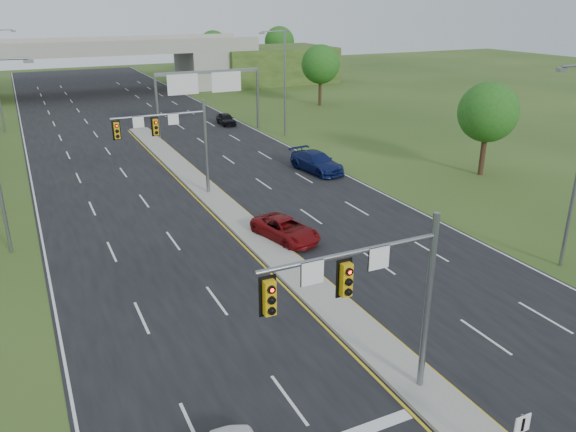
{
  "coord_description": "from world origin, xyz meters",
  "views": [
    {
      "loc": [
        -11.94,
        -13.42,
        13.52
      ],
      "look_at": [
        -0.02,
        11.24,
        3.0
      ],
      "focal_mm": 35.0,
      "sensor_mm": 36.0,
      "label": 1
    }
  ],
  "objects_px": {
    "signal_mast_near": "(377,289)",
    "signal_mast_far": "(175,135)",
    "overpass": "(96,70)",
    "car_far_a": "(286,229)",
    "sign_gantry": "(207,84)",
    "car_far_b": "(317,162)",
    "car_far_c": "(226,119)"
  },
  "relations": [
    {
      "from": "sign_gantry",
      "to": "signal_mast_near",
      "type": "bearing_deg",
      "value": -101.25
    },
    {
      "from": "signal_mast_near",
      "to": "car_far_b",
      "type": "height_order",
      "value": "signal_mast_near"
    },
    {
      "from": "car_far_b",
      "to": "car_far_c",
      "type": "xyz_separation_m",
      "value": [
        -0.3,
        21.54,
        -0.16
      ]
    },
    {
      "from": "signal_mast_near",
      "to": "signal_mast_far",
      "type": "relative_size",
      "value": 1.0
    },
    {
      "from": "signal_mast_near",
      "to": "car_far_c",
      "type": "height_order",
      "value": "signal_mast_near"
    },
    {
      "from": "sign_gantry",
      "to": "car_far_c",
      "type": "relative_size",
      "value": 3.0
    },
    {
      "from": "sign_gantry",
      "to": "car_far_b",
      "type": "bearing_deg",
      "value": -79.32
    },
    {
      "from": "car_far_a",
      "to": "car_far_b",
      "type": "xyz_separation_m",
      "value": [
        8.62,
        11.96,
        0.15
      ]
    },
    {
      "from": "sign_gantry",
      "to": "car_far_b",
      "type": "height_order",
      "value": "sign_gantry"
    },
    {
      "from": "sign_gantry",
      "to": "car_far_b",
      "type": "xyz_separation_m",
      "value": [
        3.44,
        -18.22,
        -4.4
      ]
    },
    {
      "from": "overpass",
      "to": "car_far_b",
      "type": "xyz_separation_m",
      "value": [
        10.12,
        -53.3,
        -2.71
      ]
    },
    {
      "from": "signal_mast_near",
      "to": "signal_mast_far",
      "type": "bearing_deg",
      "value": 90.0
    },
    {
      "from": "signal_mast_near",
      "to": "overpass",
      "type": "distance_m",
      "value": 80.11
    },
    {
      "from": "overpass",
      "to": "signal_mast_far",
      "type": "bearing_deg",
      "value": -92.35
    },
    {
      "from": "signal_mast_far",
      "to": "sign_gantry",
      "type": "xyz_separation_m",
      "value": [
        8.95,
        19.99,
        0.51
      ]
    },
    {
      "from": "car_far_b",
      "to": "signal_mast_far",
      "type": "bearing_deg",
      "value": -179.84
    },
    {
      "from": "sign_gantry",
      "to": "overpass",
      "type": "distance_m",
      "value": 35.75
    },
    {
      "from": "car_far_c",
      "to": "car_far_b",
      "type": "bearing_deg",
      "value": -86.72
    },
    {
      "from": "overpass",
      "to": "car_far_a",
      "type": "xyz_separation_m",
      "value": [
        1.5,
        -65.26,
        -2.87
      ]
    },
    {
      "from": "signal_mast_far",
      "to": "car_far_b",
      "type": "xyz_separation_m",
      "value": [
        12.38,
        1.77,
        -3.88
      ]
    },
    {
      "from": "signal_mast_near",
      "to": "car_far_c",
      "type": "relative_size",
      "value": 1.81
    },
    {
      "from": "overpass",
      "to": "car_far_c",
      "type": "relative_size",
      "value": 20.73
    },
    {
      "from": "overpass",
      "to": "car_far_a",
      "type": "relative_size",
      "value": 16.68
    },
    {
      "from": "signal_mast_far",
      "to": "overpass",
      "type": "bearing_deg",
      "value": 87.65
    },
    {
      "from": "overpass",
      "to": "car_far_a",
      "type": "distance_m",
      "value": 65.34
    },
    {
      "from": "signal_mast_far",
      "to": "car_far_a",
      "type": "bearing_deg",
      "value": -69.72
    },
    {
      "from": "car_far_c",
      "to": "car_far_a",
      "type": "bearing_deg",
      "value": -101.47
    },
    {
      "from": "signal_mast_near",
      "to": "car_far_a",
      "type": "bearing_deg",
      "value": 75.74
    },
    {
      "from": "car_far_b",
      "to": "car_far_c",
      "type": "distance_m",
      "value": 21.54
    },
    {
      "from": "car_far_a",
      "to": "sign_gantry",
      "type": "bearing_deg",
      "value": 66.27
    },
    {
      "from": "sign_gantry",
      "to": "overpass",
      "type": "relative_size",
      "value": 0.14
    },
    {
      "from": "car_far_a",
      "to": "signal_mast_near",
      "type": "bearing_deg",
      "value": -118.24
    }
  ]
}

